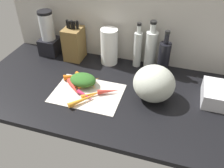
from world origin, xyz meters
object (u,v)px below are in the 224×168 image
Objects in this scene: carrot_9 at (86,95)px; carrot_3 at (72,76)px; carrot_5 at (84,79)px; bottle_2 at (164,58)px; knife_block at (74,43)px; carrot_4 at (86,82)px; carrot_6 at (86,85)px; bottle_1 at (151,49)px; carrot_8 at (73,87)px; cutting_board at (87,93)px; bottle_0 at (138,49)px; carrot_7 at (91,82)px; carrot_1 at (83,100)px; carrot_2 at (95,94)px; winter_squash at (154,84)px; carrot_0 at (108,91)px; paper_towel_roll at (109,47)px; blender_appliance at (49,36)px.

carrot_3 is at bearing 136.51° from carrot_9.
bottle_2 is at bearing 27.88° from carrot_5.
carrot_4 is at bearing -54.40° from knife_block.
carrot_6 is 0.32× the size of bottle_1.
carrot_5 is 10.38cm from carrot_8.
cutting_board is at bearing -3.66° from carrot_8.
cutting_board is 1.31× the size of bottle_0.
carrot_7 reaches higher than cutting_board.
carrot_1 reaches higher than carrot_2.
cutting_board is 39.02cm from winter_squash.
carrot_3 reaches higher than carrot_7.
carrot_0 is at bearing -130.50° from bottle_2.
carrot_0 is 14.79cm from carrot_6.
winter_squash is (40.86, -0.13, 8.18)cm from carrot_4.
cutting_board is at bearing -63.52° from carrot_4.
carrot_9 is 0.43× the size of knife_block.
carrot_4 is at bearing 135.73° from carrot_2.
bottle_1 reaches higher than carrot_2.
carrot_1 reaches higher than carrot_5.
bottle_0 is at bearing 51.84° from carrot_8.
carrot_8 is at bearing -61.15° from carrot_3.
bottle_2 reaches higher than paper_towel_roll.
blender_appliance is (-55.21, 32.79, 11.61)cm from carrot_0.
carrot_3 is 53.36cm from bottle_1.
cutting_board is at bearing -86.54° from carrot_7.
carrot_3 is at bearing 165.28° from carrot_0.
bottle_0 is 1.03× the size of bottle_2.
carrot_4 is 12.73cm from carrot_9.
carrot_6 is at bearing 172.62° from carrot_0.
carrot_6 is 0.76× the size of carrot_8.
bottle_1 is (17.43, 35.29, 11.75)cm from carrot_0.
carrot_3 is 0.32× the size of bottle_1.
carrot_8 is (-9.11, 0.58, 2.20)cm from cutting_board.
knife_block reaches higher than winter_squash.
carrot_7 is at bearing -134.61° from bottle_1.
carrot_8 is (5.19, -9.43, 0.13)cm from carrot_3.
carrot_4 is 41.67cm from winter_squash.
carrot_2 is at bearing -37.24° from carrot_6.
winter_squash is 0.70× the size of bottle_1.
carrot_2 is 5.46cm from carrot_9.
bottle_2 reaches higher than carrot_6.
cutting_board is 3.24× the size of carrot_7.
carrot_6 is 33.55cm from paper_towel_roll.
winter_squash is at bearing 10.26° from carrot_0.
winter_squash is at bearing -24.36° from knife_block.
bottle_0 is at bearing 39.20° from carrot_3.
carrot_7 is 0.54× the size of winter_squash.
cutting_board is 1.43× the size of knife_block.
carrot_7 is 0.38× the size of bottle_1.
carrot_9 is at bearing -147.35° from carrot_0.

